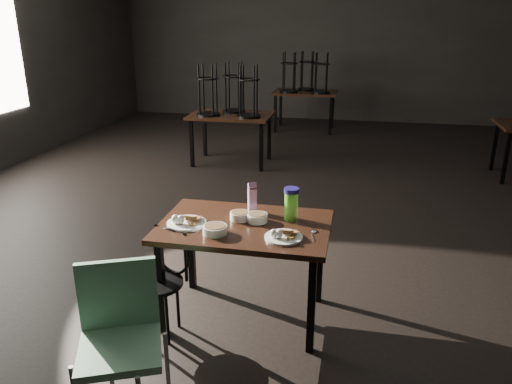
% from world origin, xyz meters
% --- Properties ---
extents(main_table, '(1.20, 0.80, 0.75)m').
position_xyz_m(main_table, '(-0.69, -1.61, 0.67)').
color(main_table, black).
rests_on(main_table, ground).
extents(plate_left, '(0.28, 0.28, 0.09)m').
position_xyz_m(plate_left, '(-1.09, -1.70, 0.77)').
color(plate_left, white).
rests_on(plate_left, main_table).
extents(plate_right, '(0.25, 0.25, 0.08)m').
position_xyz_m(plate_right, '(-0.39, -1.79, 0.77)').
color(plate_right, white).
rests_on(plate_right, main_table).
extents(bowl_near, '(0.14, 0.14, 0.06)m').
position_xyz_m(bowl_near, '(-0.74, -1.53, 0.78)').
color(bowl_near, white).
rests_on(bowl_near, main_table).
extents(bowl_far, '(0.15, 0.15, 0.06)m').
position_xyz_m(bowl_far, '(-0.61, -1.54, 0.78)').
color(bowl_far, white).
rests_on(bowl_far, main_table).
extents(bowl_big, '(0.17, 0.17, 0.06)m').
position_xyz_m(bowl_big, '(-0.85, -1.81, 0.78)').
color(bowl_big, white).
rests_on(bowl_big, main_table).
extents(juice_carton, '(0.08, 0.08, 0.24)m').
position_xyz_m(juice_carton, '(-0.69, -1.38, 0.86)').
color(juice_carton, '#7F1768').
rests_on(juice_carton, main_table).
extents(water_bottle, '(0.11, 0.11, 0.24)m').
position_xyz_m(water_bottle, '(-0.38, -1.46, 0.87)').
color(water_bottle, '#77EE46').
rests_on(water_bottle, main_table).
extents(spoon, '(0.05, 0.19, 0.01)m').
position_xyz_m(spoon, '(-0.20, -1.65, 0.75)').
color(spoon, silver).
rests_on(spoon, main_table).
extents(bentwood_chair, '(0.41, 0.40, 0.76)m').
position_xyz_m(bentwood_chair, '(-1.21, -1.89, 0.45)').
color(bentwood_chair, black).
rests_on(bentwood_chair, ground).
extents(school_chair, '(0.56, 0.56, 0.91)m').
position_xyz_m(school_chair, '(-1.13, -2.70, 0.55)').
color(school_chair, '#76B88E').
rests_on(school_chair, ground).
extents(bg_table_left, '(1.20, 0.80, 1.48)m').
position_xyz_m(bg_table_left, '(-1.81, 2.32, 0.78)').
color(bg_table_left, black).
rests_on(bg_table_left, ground).
extents(bg_table_far, '(1.20, 0.80, 1.48)m').
position_xyz_m(bg_table_far, '(-0.99, 4.84, 0.78)').
color(bg_table_far, black).
rests_on(bg_table_far, ground).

